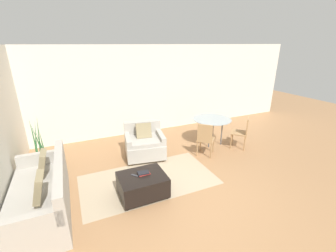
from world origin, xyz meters
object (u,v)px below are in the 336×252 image
dining_table (212,122)px  dining_chair_near_right (243,130)px  couch (42,197)px  potted_plant (41,158)px  dining_chair_near_left (205,138)px  tv_remote_primary (135,175)px  book_stack (143,173)px  ottoman (143,184)px  armchair (145,144)px

dining_table → dining_chair_near_right: (0.61, -0.61, -0.15)m
couch → dining_chair_near_right: couch is taller
potted_plant → dining_chair_near_left: 3.94m
couch → tv_remote_primary: bearing=-7.2°
couch → dining_table: size_ratio=1.89×
book_stack → ottoman: bearing=-131.2°
couch → dining_table: couch is taller
couch → potted_plant: potted_plant is taller
couch → dining_chair_near_right: bearing=7.3°
ottoman → dining_chair_near_left: bearing=24.0°
dining_table → dining_chair_near_left: dining_chair_near_left is taller
tv_remote_primary → dining_chair_near_left: 2.26m
book_stack → armchair: bearing=70.7°
ottoman → potted_plant: 2.60m
armchair → dining_chair_near_left: 1.57m
couch → ottoman: size_ratio=2.34×
tv_remote_primary → dining_table: (2.72, 1.43, 0.23)m
book_stack → potted_plant: size_ratio=0.18×
dining_chair_near_left → dining_chair_near_right: size_ratio=1.00×
ottoman → dining_chair_near_right: size_ratio=0.97×
ottoman → dining_chair_near_right: bearing=15.4°
ottoman → dining_chair_near_left: dining_chair_near_left is taller
couch → ottoman: 1.73m
potted_plant → dining_table: size_ratio=1.21×
dining_chair_near_left → book_stack: bearing=-156.8°
armchair → ottoman: armchair is taller
couch → dining_chair_near_left: 3.75m
potted_plant → ottoman: bearing=-45.3°
couch → dining_chair_near_left: (3.69, 0.62, 0.21)m
ottoman → armchair: bearing=69.8°
tv_remote_primary → dining_table: size_ratio=0.13×
tv_remote_primary → dining_chair_near_left: dining_chair_near_left is taller
tv_remote_primary → dining_chair_near_right: 3.43m
potted_plant → dining_chair_near_left: bearing=-14.2°
dining_table → couch: bearing=-164.0°
dining_chair_near_left → ottoman: bearing=-156.0°
couch → dining_chair_near_right: 4.95m
potted_plant → dining_chair_near_left: size_ratio=1.46×
armchair → ottoman: bearing=-110.2°
tv_remote_primary → dining_chair_near_left: size_ratio=0.16×
tv_remote_primary → dining_chair_near_right: size_ratio=0.16×
armchair → dining_table: (2.04, -0.00, 0.31)m
armchair → book_stack: (-0.51, -1.45, 0.10)m
dining_table → dining_chair_near_right: 0.87m
armchair → book_stack: 1.53m
dining_chair_near_left → potted_plant: bearing=165.8°
ottoman → dining_chair_near_right: 3.33m
dining_chair_near_right → potted_plant: bearing=169.1°
couch → dining_table: bearing=16.0°
armchair → couch: bearing=-151.3°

